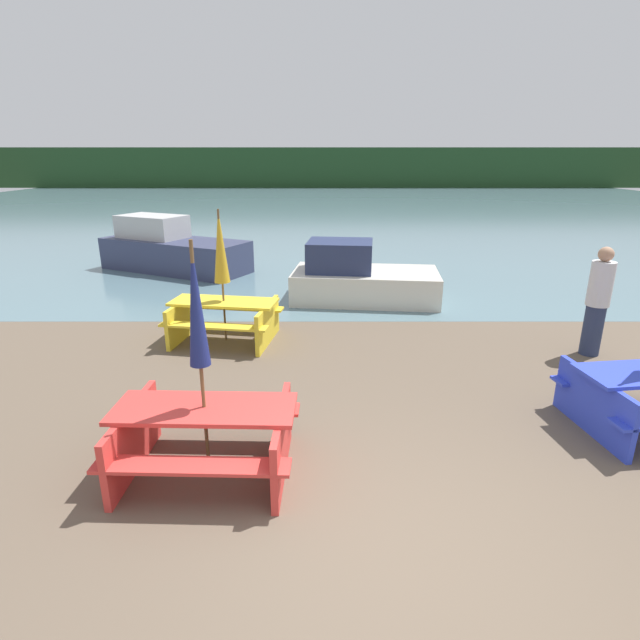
{
  "coord_description": "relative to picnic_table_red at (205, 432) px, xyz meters",
  "views": [
    {
      "loc": [
        -0.52,
        -3.32,
        3.14
      ],
      "look_at": [
        -0.51,
        3.65,
        0.85
      ],
      "focal_mm": 28.0,
      "sensor_mm": 36.0,
      "label": 1
    }
  ],
  "objects": [
    {
      "name": "ground_plane",
      "position": [
        1.69,
        -1.18,
        -0.46
      ],
      "size": [
        60.0,
        60.0,
        0.0
      ],
      "primitive_type": "plane",
      "color": "brown"
    },
    {
      "name": "water",
      "position": [
        1.69,
        29.95,
        -0.46
      ],
      "size": [
        60.0,
        50.0,
        0.0
      ],
      "color": "slate",
      "rests_on": "ground_plane"
    },
    {
      "name": "far_treeline",
      "position": [
        1.69,
        49.95,
        1.54
      ],
      "size": [
        80.0,
        1.6,
        4.0
      ],
      "color": "#1E3D1E",
      "rests_on": "water"
    },
    {
      "name": "picnic_table_red",
      "position": [
        0.0,
        0.0,
        0.0
      ],
      "size": [
        1.87,
        1.43,
        0.75
      ],
      "rotation": [
        0.0,
        0.0,
        -0.03
      ],
      "color": "red",
      "rests_on": "ground_plane"
    },
    {
      "name": "picnic_table_yellow",
      "position": [
        -0.52,
        3.9,
        0.0
      ],
      "size": [
        2.03,
        1.65,
        0.74
      ],
      "rotation": [
        0.0,
        0.0,
        -0.16
      ],
      "color": "yellow",
      "rests_on": "ground_plane"
    },
    {
      "name": "umbrella_navy",
      "position": [
        0.0,
        0.0,
        1.33
      ],
      "size": [
        0.2,
        0.2,
        2.43
      ],
      "color": "brown",
      "rests_on": "ground_plane"
    },
    {
      "name": "umbrella_gold",
      "position": [
        -0.52,
        3.9,
        1.22
      ],
      "size": [
        0.27,
        0.27,
        2.32
      ],
      "color": "brown",
      "rests_on": "ground_plane"
    },
    {
      "name": "boat",
      "position": [
        2.07,
        6.58,
        0.04
      ],
      "size": [
        3.43,
        2.05,
        1.34
      ],
      "rotation": [
        0.0,
        0.0,
        -0.11
      ],
      "color": "beige",
      "rests_on": "water"
    },
    {
      "name": "boat_second",
      "position": [
        -3.11,
        9.73,
        0.13
      ],
      "size": [
        4.56,
        3.33,
        1.53
      ],
      "rotation": [
        0.0,
        0.0,
        -0.46
      ],
      "color": "#333856",
      "rests_on": "water"
    },
    {
      "name": "person",
      "position": [
        5.66,
        3.25,
        0.45
      ],
      "size": [
        0.36,
        0.36,
        1.8
      ],
      "color": "#283351",
      "rests_on": "ground_plane"
    }
  ]
}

